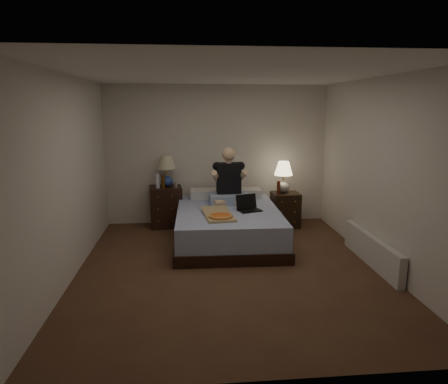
{
  "coord_description": "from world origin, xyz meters",
  "views": [
    {
      "loc": [
        -0.55,
        -4.96,
        2.11
      ],
      "look_at": [
        0.0,
        0.9,
        0.85
      ],
      "focal_mm": 32.0,
      "sensor_mm": 36.0,
      "label": 1
    }
  ],
  "objects": [
    {
      "name": "bed",
      "position": [
        0.08,
        1.1,
        0.26
      ],
      "size": [
        1.63,
        2.15,
        0.53
      ],
      "primitive_type": "cube",
      "rotation": [
        0.0,
        0.0,
        -0.02
      ],
      "color": "#576BAE",
      "rests_on": "floor"
    },
    {
      "name": "lamp_right",
      "position": [
        1.14,
        1.84,
        0.89
      ],
      "size": [
        0.33,
        0.33,
        0.56
      ],
      "primitive_type": null,
      "rotation": [
        0.0,
        0.0,
        -0.02
      ],
      "color": "gray",
      "rests_on": "nightstand_right"
    },
    {
      "name": "wall_front",
      "position": [
        0.0,
        -2.25,
        1.25
      ],
      "size": [
        4.0,
        0.0,
        2.5
      ],
      "primitive_type": "cube",
      "rotation": [
        -1.57,
        0.0,
        0.0
      ],
      "color": "silver",
      "rests_on": "ground"
    },
    {
      "name": "wall_left",
      "position": [
        -2.0,
        0.0,
        1.25
      ],
      "size": [
        0.0,
        4.5,
        2.5
      ],
      "primitive_type": "cube",
      "rotation": [
        1.57,
        0.0,
        1.57
      ],
      "color": "silver",
      "rests_on": "ground"
    },
    {
      "name": "ceiling",
      "position": [
        0.0,
        0.0,
        2.5
      ],
      "size": [
        4.0,
        4.5,
        0.0
      ],
      "primitive_type": "cube",
      "rotation": [
        3.14,
        0.0,
        0.0
      ],
      "color": "white",
      "rests_on": "ground"
    },
    {
      "name": "radiator",
      "position": [
        1.93,
        -0.04,
        0.2
      ],
      "size": [
        0.1,
        1.6,
        0.4
      ],
      "primitive_type": "cube",
      "color": "silver",
      "rests_on": "floor"
    },
    {
      "name": "pizza_box",
      "position": [
        -0.09,
        0.53,
        0.57
      ],
      "size": [
        0.48,
        0.8,
        0.08
      ],
      "primitive_type": null,
      "rotation": [
        0.0,
        0.0,
        0.11
      ],
      "color": "tan",
      "rests_on": "bed"
    },
    {
      "name": "beer_bottle_left",
      "position": [
        -0.97,
        1.93,
        0.84
      ],
      "size": [
        0.06,
        0.06,
        0.23
      ],
      "primitive_type": "cylinder",
      "color": "#552C0C",
      "rests_on": "nightstand_left"
    },
    {
      "name": "nightstand_left",
      "position": [
        -0.94,
        2.05,
        0.36
      ],
      "size": [
        0.6,
        0.55,
        0.72
      ],
      "primitive_type": "cube",
      "rotation": [
        0.0,
        0.0,
        0.1
      ],
      "color": "black",
      "rests_on": "floor"
    },
    {
      "name": "beer_bottle_right",
      "position": [
        1.04,
        1.73,
        0.73
      ],
      "size": [
        0.06,
        0.06,
        0.23
      ],
      "primitive_type": "cylinder",
      "color": "#50180B",
      "rests_on": "nightstand_right"
    },
    {
      "name": "laptop",
      "position": [
        0.4,
        0.96,
        0.65
      ],
      "size": [
        0.41,
        0.37,
        0.24
      ],
      "primitive_type": null,
      "rotation": [
        0.0,
        0.0,
        0.32
      ],
      "color": "black",
      "rests_on": "bed"
    },
    {
      "name": "nightstand_right",
      "position": [
        1.19,
        1.82,
        0.31
      ],
      "size": [
        0.48,
        0.43,
        0.61
      ],
      "primitive_type": "cube",
      "rotation": [
        0.0,
        0.0,
        0.02
      ],
      "color": "black",
      "rests_on": "floor"
    },
    {
      "name": "wall_right",
      "position": [
        2.0,
        0.0,
        1.25
      ],
      "size": [
        0.0,
        4.5,
        2.5
      ],
      "primitive_type": "cube",
      "rotation": [
        1.57,
        0.0,
        -1.57
      ],
      "color": "silver",
      "rests_on": "ground"
    },
    {
      "name": "wall_back",
      "position": [
        0.0,
        2.25,
        1.25
      ],
      "size": [
        4.0,
        0.0,
        2.5
      ],
      "primitive_type": "cube",
      "rotation": [
        1.57,
        0.0,
        0.0
      ],
      "color": "silver",
      "rests_on": "ground"
    },
    {
      "name": "floor",
      "position": [
        0.0,
        0.0,
        0.0
      ],
      "size": [
        4.0,
        4.5,
        0.0
      ],
      "primitive_type": "cube",
      "color": "brown",
      "rests_on": "ground"
    },
    {
      "name": "water_bottle",
      "position": [
        -1.06,
        1.93,
        0.85
      ],
      "size": [
        0.07,
        0.07,
        0.25
      ],
      "primitive_type": "cylinder",
      "color": "silver",
      "rests_on": "nightstand_left"
    },
    {
      "name": "soda_can",
      "position": [
        -0.76,
        1.92,
        0.77
      ],
      "size": [
        0.07,
        0.07,
        0.1
      ],
      "primitive_type": "cylinder",
      "color": "#9F9F9B",
      "rests_on": "nightstand_left"
    },
    {
      "name": "person",
      "position": [
        0.14,
        1.51,
        0.99
      ],
      "size": [
        0.66,
        0.52,
        0.93
      ],
      "primitive_type": null,
      "rotation": [
        0.0,
        0.0,
        0.01
      ],
      "color": "black",
      "rests_on": "bed"
    },
    {
      "name": "lamp_left",
      "position": [
        -0.91,
        2.05,
        1.0
      ],
      "size": [
        0.38,
        0.38,
        0.56
      ],
      "primitive_type": null,
      "rotation": [
        0.0,
        0.0,
        0.23
      ],
      "color": "#284595",
      "rests_on": "nightstand_left"
    }
  ]
}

